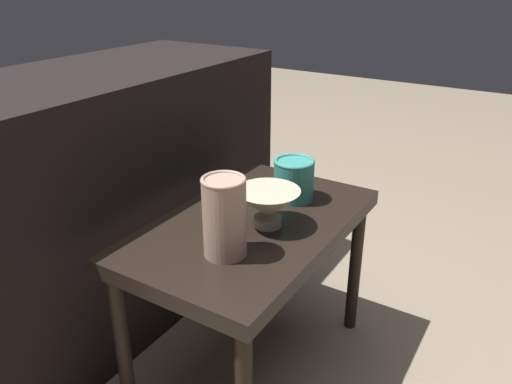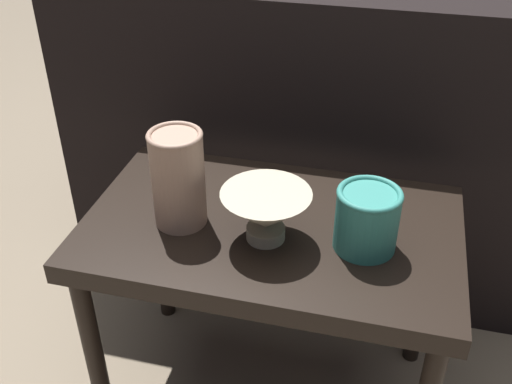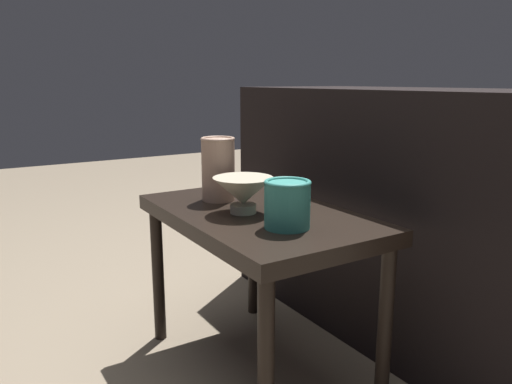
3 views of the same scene
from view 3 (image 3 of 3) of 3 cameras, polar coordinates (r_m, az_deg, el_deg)
name	(u,v)px [view 3 (image 3 of 3)]	position (r m, az deg, el deg)	size (l,w,h in m)	color
ground_plane	(258,367)	(1.51, 0.22, -19.38)	(8.00, 8.00, 0.00)	#7F705B
table	(258,231)	(1.34, 0.23, -4.50)	(0.68, 0.42, 0.46)	black
couch_backdrop	(401,210)	(1.69, 16.26, -1.99)	(1.22, 0.50, 0.78)	black
bowl	(243,192)	(1.29, -1.47, 0.01)	(0.16, 0.16, 0.09)	#B2A88E
vase_textured_left	(218,168)	(1.43, -4.34, 2.73)	(0.10, 0.10, 0.18)	tan
vase_colorful_right	(287,203)	(1.16, 3.60, -1.28)	(0.11, 0.11, 0.11)	teal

